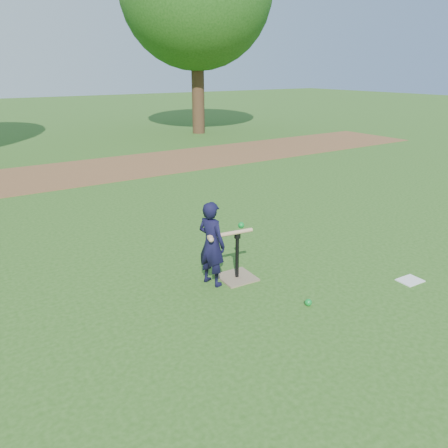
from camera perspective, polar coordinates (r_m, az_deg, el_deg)
ground at (r=5.30m, az=2.05°, el=-9.02°), size 80.00×80.00×0.00m
dirt_strip at (r=11.87m, az=-19.64°, el=6.23°), size 24.00×3.00×0.01m
child at (r=5.30m, az=-1.63°, el=-2.60°), size 0.35×0.45×1.07m
wiffle_ball_ground at (r=5.12m, az=10.96°, el=-10.02°), size 0.08×0.08×0.08m
clipboard at (r=6.06m, az=23.12°, el=-6.80°), size 0.31×0.24×0.01m
batting_tee at (r=5.61m, az=1.71°, el=-6.07°), size 0.45×0.45×0.61m
swing_action at (r=5.33m, az=0.88°, el=-1.09°), size 0.63×0.21×0.10m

